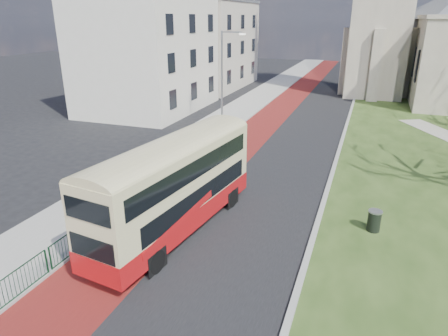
% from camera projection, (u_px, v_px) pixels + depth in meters
% --- Properties ---
extents(ground, '(160.00, 160.00, 0.00)m').
position_uv_depth(ground, '(179.00, 225.00, 18.77)').
color(ground, black).
rests_on(ground, ground).
extents(road_carriageway, '(9.00, 120.00, 0.01)m').
position_uv_depth(road_carriageway, '(292.00, 126.00, 35.87)').
color(road_carriageway, black).
rests_on(road_carriageway, ground).
extents(bus_lane, '(3.40, 120.00, 0.01)m').
position_uv_depth(bus_lane, '(263.00, 123.00, 36.73)').
color(bus_lane, '#591414').
rests_on(bus_lane, ground).
extents(pavement_west, '(4.00, 120.00, 0.12)m').
position_uv_depth(pavement_west, '(224.00, 119.00, 37.93)').
color(pavement_west, gray).
rests_on(pavement_west, ground).
extents(kerb_west, '(0.25, 120.00, 0.13)m').
position_uv_depth(kerb_west, '(244.00, 121.00, 37.29)').
color(kerb_west, '#999993').
rests_on(kerb_west, ground).
extents(kerb_east, '(0.25, 80.00, 0.13)m').
position_uv_depth(kerb_east, '(347.00, 124.00, 36.14)').
color(kerb_east, '#999993').
rests_on(kerb_east, ground).
extents(pedestrian_railing, '(0.07, 24.00, 1.12)m').
position_uv_depth(pedestrian_railing, '(163.00, 176.00, 23.03)').
color(pedestrian_railing, '#0B3218').
rests_on(pedestrian_railing, ground).
extents(street_block_near, '(10.30, 14.30, 13.00)m').
position_uv_depth(street_block_near, '(147.00, 45.00, 40.27)').
color(street_block_near, beige).
rests_on(street_block_near, ground).
extents(street_block_far, '(10.30, 16.30, 11.50)m').
position_uv_depth(street_block_far, '(207.00, 44.00, 54.60)').
color(street_block_far, beige).
rests_on(street_block_far, ground).
extents(streetlamp, '(2.13, 0.18, 8.00)m').
position_uv_depth(streetlamp, '(223.00, 74.00, 34.35)').
color(streetlamp, gray).
rests_on(streetlamp, pavement_west).
extents(bus, '(3.65, 10.25, 4.19)m').
position_uv_depth(bus, '(175.00, 183.00, 17.45)').
color(bus, '#A20E11').
rests_on(bus, ground).
extents(litter_bin, '(0.80, 0.80, 1.00)m').
position_uv_depth(litter_bin, '(374.00, 221.00, 18.05)').
color(litter_bin, black).
rests_on(litter_bin, grass_green).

